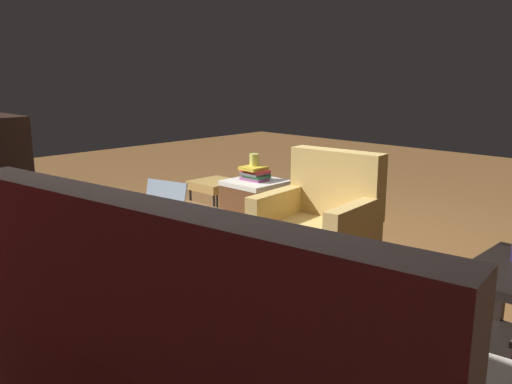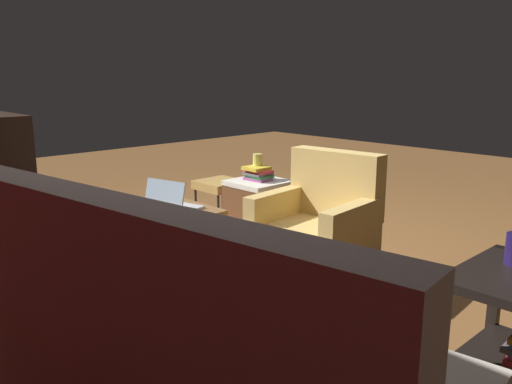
{
  "view_description": "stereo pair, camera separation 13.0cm",
  "coord_description": "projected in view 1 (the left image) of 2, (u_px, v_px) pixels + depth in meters",
  "views": [
    {
      "loc": [
        -2.58,
        3.05,
        1.39
      ],
      "look_at": [
        -0.03,
        0.41,
        0.55
      ],
      "focal_mm": 37.42,
      "sensor_mm": 36.0,
      "label": 1
    },
    {
      "loc": [
        -2.67,
        2.95,
        1.39
      ],
      "look_at": [
        -0.03,
        0.41,
        0.55
      ],
      "focal_mm": 37.42,
      "sensor_mm": 36.0,
      "label": 2
    }
  ],
  "objects": [
    {
      "name": "armchair",
      "position": [
        318.0,
        231.0,
        3.49
      ],
      "size": [
        0.73,
        0.74,
        0.87
      ],
      "color": "tan",
      "rests_on": "ground"
    },
    {
      "name": "pet_bowl_steel",
      "position": [
        165.0,
        199.0,
        5.81
      ],
      "size": [
        0.2,
        0.2,
        0.05
      ],
      "primitive_type": "cylinder",
      "color": "silver",
      "rests_on": "ground"
    },
    {
      "name": "couch",
      "position": [
        218.0,
        366.0,
        1.95
      ],
      "size": [
        1.99,
        1.08,
        1.0
      ],
      "color": "beige",
      "rests_on": "ground"
    },
    {
      "name": "yellow_mug",
      "position": [
        254.0,
        160.0,
        4.52
      ],
      "size": [
        0.08,
        0.08,
        0.1
      ],
      "primitive_type": "cylinder",
      "color": "#D8D866",
      "rests_on": "book_stack_hamper"
    },
    {
      "name": "wicker_hamper",
      "position": [
        255.0,
        208.0,
        4.56
      ],
      "size": [
        0.45,
        0.45,
        0.48
      ],
      "color": "brown",
      "rests_on": "ground"
    },
    {
      "name": "laptop_desk",
      "position": [
        177.0,
        218.0,
        3.58
      ],
      "size": [
        0.56,
        0.44,
        0.48
      ],
      "color": "olive",
      "rests_on": "ground"
    },
    {
      "name": "ottoman",
      "position": [
        215.0,
        186.0,
        5.1
      ],
      "size": [
        0.4,
        0.4,
        0.36
      ],
      "color": "#AD8442",
      "rests_on": "ground"
    },
    {
      "name": "ground",
      "position": [
        289.0,
        251.0,
        4.19
      ],
      "size": [
        12.0,
        12.0,
        0.0
      ],
      "primitive_type": "plane",
      "color": "brown"
    },
    {
      "name": "laptop",
      "position": [
        173.0,
        204.0,
        3.52
      ],
      "size": [
        0.37,
        0.32,
        0.21
      ],
      "color": "silver",
      "rests_on": "laptop_desk"
    },
    {
      "name": "book_stack_hamper",
      "position": [
        255.0,
        173.0,
        4.5
      ],
      "size": [
        0.25,
        0.2,
        0.12
      ],
      "color": "#994C8C",
      "rests_on": "wicker_hamper"
    },
    {
      "name": "circular_rug",
      "position": [
        133.0,
        257.0,
        4.04
      ],
      "size": [
        1.24,
        1.24,
        0.01
      ],
      "primitive_type": "cylinder",
      "color": "beige",
      "rests_on": "ground"
    }
  ]
}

